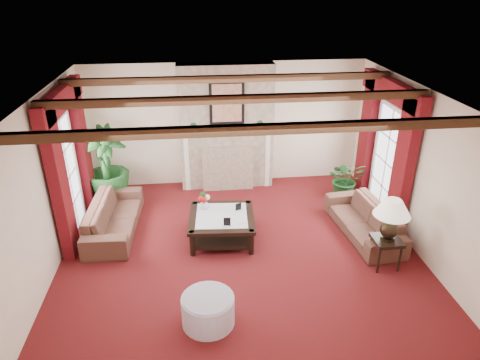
{
  "coord_description": "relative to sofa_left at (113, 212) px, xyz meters",
  "views": [
    {
      "loc": [
        -0.68,
        -6.18,
        4.29
      ],
      "look_at": [
        0.05,
        0.4,
        1.12
      ],
      "focal_mm": 32.0,
      "sensor_mm": 36.0,
      "label": 1
    }
  ],
  "objects": [
    {
      "name": "floor",
      "position": [
        2.23,
        -0.82,
        -0.39
      ],
      "size": [
        6.0,
        6.0,
        0.0
      ],
      "primitive_type": "plane",
      "color": "#4C0D0F",
      "rests_on": "ground"
    },
    {
      "name": "ceiling",
      "position": [
        2.23,
        -0.82,
        2.31
      ],
      "size": [
        6.0,
        6.0,
        0.0
      ],
      "primitive_type": "plane",
      "rotation": [
        3.14,
        0.0,
        0.0
      ],
      "color": "white",
      "rests_on": "floor"
    },
    {
      "name": "back_wall",
      "position": [
        2.23,
        1.93,
        0.96
      ],
      "size": [
        6.0,
        0.02,
        2.7
      ],
      "primitive_type": "cube",
      "color": "beige",
      "rests_on": "ground"
    },
    {
      "name": "left_wall",
      "position": [
        -0.77,
        -0.82,
        0.96
      ],
      "size": [
        0.02,
        5.5,
        2.7
      ],
      "primitive_type": "cube",
      "color": "beige",
      "rests_on": "ground"
    },
    {
      "name": "right_wall",
      "position": [
        5.23,
        -0.82,
        0.96
      ],
      "size": [
        0.02,
        5.5,
        2.7
      ],
      "primitive_type": "cube",
      "color": "beige",
      "rests_on": "ground"
    },
    {
      "name": "ceiling_beams",
      "position": [
        2.23,
        -0.82,
        2.25
      ],
      "size": [
        6.0,
        3.0,
        0.12
      ],
      "primitive_type": null,
      "color": "#381F12",
      "rests_on": "ceiling"
    },
    {
      "name": "fireplace",
      "position": [
        2.23,
        1.73,
        2.31
      ],
      "size": [
        2.0,
        0.52,
        2.7
      ],
      "primitive_type": null,
      "color": "tan",
      "rests_on": "ground"
    },
    {
      "name": "french_door_left",
      "position": [
        -0.74,
        0.18,
        1.74
      ],
      "size": [
        0.1,
        1.1,
        2.16
      ],
      "primitive_type": null,
      "color": "white",
      "rests_on": "ground"
    },
    {
      "name": "french_door_right",
      "position": [
        5.2,
        0.18,
        1.74
      ],
      "size": [
        0.1,
        1.1,
        2.16
      ],
      "primitive_type": null,
      "color": "white",
      "rests_on": "ground"
    },
    {
      "name": "curtains_left",
      "position": [
        -0.63,
        0.18,
        2.16
      ],
      "size": [
        0.2,
        2.4,
        2.55
      ],
      "primitive_type": null,
      "color": "#560B0E",
      "rests_on": "ground"
    },
    {
      "name": "curtains_right",
      "position": [
        5.09,
        0.18,
        2.16
      ],
      "size": [
        0.2,
        2.4,
        2.55
      ],
      "primitive_type": null,
      "color": "#560B0E",
      "rests_on": "ground"
    },
    {
      "name": "sofa_left",
      "position": [
        0.0,
        0.0,
        0.0
      ],
      "size": [
        2.05,
        0.73,
        0.79
      ],
      "primitive_type": "imported",
      "rotation": [
        0.0,
        0.0,
        1.53
      ],
      "color": "#340E1A",
      "rests_on": "ground"
    },
    {
      "name": "sofa_right",
      "position": [
        4.53,
        -0.61,
        -0.02
      ],
      "size": [
        2.02,
        0.93,
        0.75
      ],
      "primitive_type": "imported",
      "rotation": [
        0.0,
        0.0,
        -1.47
      ],
      "color": "#340E1A",
      "rests_on": "ground"
    },
    {
      "name": "potted_palm",
      "position": [
        -0.28,
        1.2,
        0.06
      ],
      "size": [
        1.87,
        2.14,
        0.9
      ],
      "primitive_type": "imported",
      "rotation": [
        0.0,
        0.0,
        0.33
      ],
      "color": "black",
      "rests_on": "ground"
    },
    {
      "name": "small_plant",
      "position": [
        4.67,
        0.83,
        -0.06
      ],
      "size": [
        0.93,
        1.0,
        0.66
      ],
      "primitive_type": "imported",
      "rotation": [
        0.0,
        0.0,
        -0.1
      ],
      "color": "black",
      "rests_on": "ground"
    },
    {
      "name": "coffee_table",
      "position": [
        1.95,
        -0.49,
        -0.16
      ],
      "size": [
        1.22,
        1.22,
        0.47
      ],
      "primitive_type": null,
      "rotation": [
        0.0,
        0.0,
        -0.07
      ],
      "color": "black",
      "rests_on": "ground"
    },
    {
      "name": "side_table",
      "position": [
        4.51,
        -1.58,
        -0.14
      ],
      "size": [
        0.49,
        0.49,
        0.51
      ],
      "primitive_type": null,
      "rotation": [
        0.0,
        0.0,
        -0.13
      ],
      "color": "black",
      "rests_on": "ground"
    },
    {
      "name": "ottoman",
      "position": [
        1.61,
        -2.54,
        -0.18
      ],
      "size": [
        0.72,
        0.72,
        0.42
      ],
      "primitive_type": "cylinder",
      "color": "#AAA3B8",
      "rests_on": "ground"
    },
    {
      "name": "table_lamp",
      "position": [
        4.51,
        -1.58,
        0.48
      ],
      "size": [
        0.57,
        0.57,
        0.72
      ],
      "primitive_type": null,
      "color": "black",
      "rests_on": "side_table"
    },
    {
      "name": "flower_vase",
      "position": [
        1.66,
        -0.2,
        0.16
      ],
      "size": [
        0.26,
        0.27,
        0.18
      ],
      "primitive_type": "imported",
      "rotation": [
        0.0,
        0.0,
        0.22
      ],
      "color": "silver",
      "rests_on": "coffee_table"
    },
    {
      "name": "book",
      "position": [
        2.15,
        -0.73,
        0.21
      ],
      "size": [
        0.21,
        0.17,
        0.27
      ],
      "primitive_type": "imported",
      "rotation": [
        0.0,
        0.0,
        0.44
      ],
      "color": "black",
      "rests_on": "coffee_table"
    },
    {
      "name": "photo_frame_a",
      "position": [
        2.02,
        -0.83,
        0.15
      ],
      "size": [
        0.12,
        0.03,
        0.16
      ],
      "primitive_type": null,
      "rotation": [
        0.0,
        0.0,
        -0.12
      ],
      "color": "black",
      "rests_on": "coffee_table"
    },
    {
      "name": "photo_frame_b",
      "position": [
        2.26,
        -0.32,
        0.14
      ],
      "size": [
        0.11,
        0.06,
        0.14
      ],
      "primitive_type": null,
      "rotation": [
        0.0,
        0.0,
        0.41
      ],
      "color": "black",
      "rests_on": "coffee_table"
    }
  ]
}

